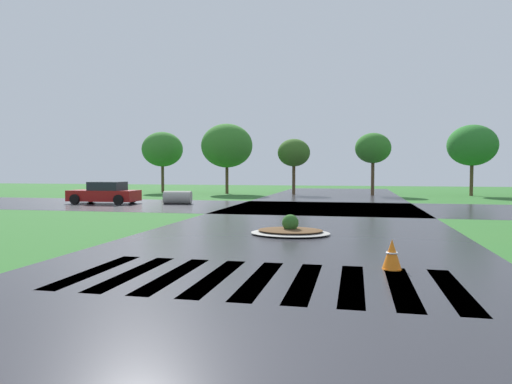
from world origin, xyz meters
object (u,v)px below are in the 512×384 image
at_px(car_blue_compact, 105,193).
at_px(drainage_pipe_stack, 178,197).
at_px(median_island, 290,231).
at_px(traffic_cone, 392,255).

relative_size(car_blue_compact, drainage_pipe_stack, 2.40).
bearing_deg(car_blue_compact, median_island, 138.50).
bearing_deg(drainage_pipe_stack, median_island, -54.00).
distance_m(drainage_pipe_stack, traffic_cone, 20.97).
xyz_separation_m(median_island, traffic_cone, (2.92, -4.91, 0.19)).
relative_size(median_island, car_blue_compact, 0.60).
bearing_deg(traffic_cone, car_blue_compact, 135.07).
xyz_separation_m(median_island, drainage_pipe_stack, (-8.98, 12.36, 0.28)).
height_order(median_island, traffic_cone, median_island).
xyz_separation_m(car_blue_compact, drainage_pipe_stack, (4.74, 0.68, -0.24)).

